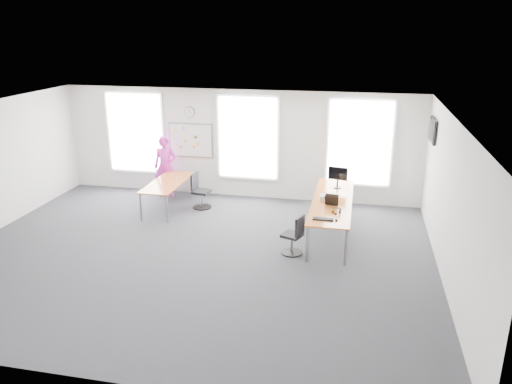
% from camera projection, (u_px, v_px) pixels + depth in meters
% --- Properties ---
extents(floor, '(10.00, 10.00, 0.00)m').
position_uv_depth(floor, '(193.00, 255.00, 10.55)').
color(floor, '#242529').
rests_on(floor, ground).
extents(ceiling, '(10.00, 10.00, 0.00)m').
position_uv_depth(ceiling, '(187.00, 114.00, 9.59)').
color(ceiling, silver).
rests_on(ceiling, ground).
extents(wall_back, '(10.00, 0.00, 10.00)m').
position_uv_depth(wall_back, '(238.00, 144.00, 13.78)').
color(wall_back, silver).
rests_on(wall_back, ground).
extents(wall_front, '(10.00, 0.00, 10.00)m').
position_uv_depth(wall_front, '(87.00, 283.00, 6.36)').
color(wall_front, silver).
rests_on(wall_front, ground).
extents(wall_right, '(0.00, 10.00, 10.00)m').
position_uv_depth(wall_right, '(451.00, 206.00, 9.09)').
color(wall_right, silver).
rests_on(wall_right, ground).
extents(window_left, '(1.60, 0.06, 2.20)m').
position_uv_depth(window_left, '(136.00, 133.00, 14.28)').
color(window_left, silver).
rests_on(window_left, wall_back).
extents(window_mid, '(1.60, 0.06, 2.20)m').
position_uv_depth(window_mid, '(248.00, 138.00, 13.63)').
color(window_mid, silver).
rests_on(window_mid, wall_back).
extents(window_right, '(1.60, 0.06, 2.20)m').
position_uv_depth(window_right, '(360.00, 143.00, 13.04)').
color(window_right, silver).
rests_on(window_right, wall_back).
extents(desk_right, '(0.89, 3.35, 0.82)m').
position_uv_depth(desk_right, '(332.00, 202.00, 11.46)').
color(desk_right, orange).
rests_on(desk_right, ground).
extents(desk_left, '(0.81, 2.02, 0.74)m').
position_uv_depth(desk_left, '(167.00, 184.00, 13.04)').
color(desk_left, orange).
rests_on(desk_left, ground).
extents(chair_right, '(0.50, 0.50, 0.86)m').
position_uv_depth(chair_right, '(294.00, 237.00, 10.52)').
color(chair_right, black).
rests_on(chair_right, ground).
extents(chair_left, '(0.50, 0.50, 0.93)m').
position_uv_depth(chair_left, '(200.00, 193.00, 13.21)').
color(chair_left, black).
rests_on(chair_left, ground).
extents(person, '(0.70, 0.54, 1.73)m').
position_uv_depth(person, '(165.00, 167.00, 13.96)').
color(person, '#D32AAF').
rests_on(person, ground).
extents(whiteboard, '(1.20, 0.03, 0.90)m').
position_uv_depth(whiteboard, '(191.00, 140.00, 14.00)').
color(whiteboard, white).
rests_on(whiteboard, wall_back).
extents(wall_clock, '(0.30, 0.04, 0.30)m').
position_uv_depth(wall_clock, '(190.00, 112.00, 13.75)').
color(wall_clock, gray).
rests_on(wall_clock, wall_back).
extents(tv, '(0.06, 0.90, 0.55)m').
position_uv_depth(tv, '(433.00, 130.00, 11.63)').
color(tv, black).
rests_on(tv, wall_right).
extents(keyboard, '(0.44, 0.17, 0.02)m').
position_uv_depth(keyboard, '(323.00, 219.00, 10.28)').
color(keyboard, black).
rests_on(keyboard, desk_right).
extents(mouse, '(0.10, 0.13, 0.04)m').
position_uv_depth(mouse, '(337.00, 220.00, 10.22)').
color(mouse, black).
rests_on(mouse, desk_right).
extents(lens_cap, '(0.09, 0.09, 0.01)m').
position_uv_depth(lens_cap, '(336.00, 214.00, 10.59)').
color(lens_cap, black).
rests_on(lens_cap, desk_right).
extents(headphones, '(0.20, 0.11, 0.12)m').
position_uv_depth(headphones, '(336.00, 210.00, 10.65)').
color(headphones, black).
rests_on(headphones, desk_right).
extents(laptop_sleeve, '(0.31, 0.20, 0.25)m').
position_uv_depth(laptop_sleeve, '(332.00, 200.00, 11.06)').
color(laptop_sleeve, black).
rests_on(laptop_sleeve, desk_right).
extents(paper_stack, '(0.39, 0.32, 0.12)m').
position_uv_depth(paper_stack, '(327.00, 197.00, 11.45)').
color(paper_stack, beige).
rests_on(paper_stack, desk_right).
extents(monitor, '(0.48, 0.20, 0.54)m').
position_uv_depth(monitor, '(338.00, 175.00, 12.18)').
color(monitor, black).
rests_on(monitor, desk_right).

